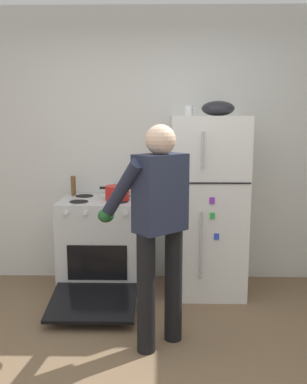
{
  "coord_description": "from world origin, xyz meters",
  "views": [
    {
      "loc": [
        0.1,
        -2.37,
        1.64
      ],
      "look_at": [
        0.03,
        1.32,
        1.0
      ],
      "focal_mm": 39.99,
      "sensor_mm": 36.0,
      "label": 1
    }
  ],
  "objects_px": {
    "stove_range": "(102,246)",
    "pepper_mill": "(73,185)",
    "refrigerator": "(207,206)",
    "red_pot": "(117,193)",
    "mixing_bowl": "(218,108)",
    "coffee_mug": "(189,111)",
    "person_cook": "(157,217)"
  },
  "relations": [
    {
      "from": "person_cook",
      "to": "red_pot",
      "type": "xyz_separation_m",
      "value": [
        -0.38,
        0.97,
        0.0
      ]
    },
    {
      "from": "stove_range",
      "to": "mixing_bowl",
      "type": "xyz_separation_m",
      "value": [
        1.08,
        0.02,
        1.29
      ]
    },
    {
      "from": "person_cook",
      "to": "pepper_mill",
      "type": "distance_m",
      "value": 1.48
    },
    {
      "from": "person_cook",
      "to": "mixing_bowl",
      "type": "height_order",
      "value": "mixing_bowl"
    },
    {
      "from": "pepper_mill",
      "to": "stove_range",
      "type": "bearing_deg",
      "value": -35.96
    },
    {
      "from": "refrigerator",
      "to": "coffee_mug",
      "type": "distance_m",
      "value": 0.9
    },
    {
      "from": "mixing_bowl",
      "to": "red_pot",
      "type": "bearing_deg",
      "value": -176.88
    },
    {
      "from": "person_cook",
      "to": "red_pot",
      "type": "distance_m",
      "value": 1.04
    },
    {
      "from": "refrigerator",
      "to": "stove_range",
      "type": "distance_m",
      "value": 1.07
    },
    {
      "from": "refrigerator",
      "to": "mixing_bowl",
      "type": "relative_size",
      "value": 5.54
    },
    {
      "from": "stove_range",
      "to": "pepper_mill",
      "type": "xyz_separation_m",
      "value": [
        -0.3,
        0.22,
        0.55
      ]
    },
    {
      "from": "coffee_mug",
      "to": "red_pot",
      "type": "bearing_deg",
      "value": -171.39
    },
    {
      "from": "stove_range",
      "to": "red_pot",
      "type": "xyz_separation_m",
      "value": [
        0.16,
        -0.03,
        0.52
      ]
    },
    {
      "from": "red_pot",
      "to": "mixing_bowl",
      "type": "height_order",
      "value": "mixing_bowl"
    },
    {
      "from": "red_pot",
      "to": "coffee_mug",
      "type": "xyz_separation_m",
      "value": [
        0.66,
        0.1,
        0.75
      ]
    },
    {
      "from": "mixing_bowl",
      "to": "stove_range",
      "type": "bearing_deg",
      "value": -179.06
    },
    {
      "from": "refrigerator",
      "to": "pepper_mill",
      "type": "height_order",
      "value": "refrigerator"
    },
    {
      "from": "stove_range",
      "to": "coffee_mug",
      "type": "height_order",
      "value": "coffee_mug"
    },
    {
      "from": "pepper_mill",
      "to": "mixing_bowl",
      "type": "xyz_separation_m",
      "value": [
        1.38,
        -0.2,
        0.74
      ]
    },
    {
      "from": "mixing_bowl",
      "to": "coffee_mug",
      "type": "bearing_deg",
      "value": 169.01
    },
    {
      "from": "refrigerator",
      "to": "pepper_mill",
      "type": "bearing_deg",
      "value": 171.23
    },
    {
      "from": "person_cook",
      "to": "mixing_bowl",
      "type": "distance_m",
      "value": 1.39
    },
    {
      "from": "stove_range",
      "to": "pepper_mill",
      "type": "height_order",
      "value": "pepper_mill"
    },
    {
      "from": "refrigerator",
      "to": "red_pot",
      "type": "bearing_deg",
      "value": -176.61
    },
    {
      "from": "stove_range",
      "to": "coffee_mug",
      "type": "distance_m",
      "value": 1.51
    },
    {
      "from": "person_cook",
      "to": "red_pot",
      "type": "bearing_deg",
      "value": 111.34
    },
    {
      "from": "red_pot",
      "to": "pepper_mill",
      "type": "bearing_deg",
      "value": 151.48
    },
    {
      "from": "person_cook",
      "to": "pepper_mill",
      "type": "xyz_separation_m",
      "value": [
        -0.84,
        1.22,
        0.03
      ]
    },
    {
      "from": "pepper_mill",
      "to": "person_cook",
      "type": "bearing_deg",
      "value": -55.44
    },
    {
      "from": "pepper_mill",
      "to": "mixing_bowl",
      "type": "height_order",
      "value": "mixing_bowl"
    },
    {
      "from": "stove_range",
      "to": "pepper_mill",
      "type": "distance_m",
      "value": 0.66
    },
    {
      "from": "person_cook",
      "to": "mixing_bowl",
      "type": "xyz_separation_m",
      "value": [
        0.54,
        1.02,
        0.77
      ]
    }
  ]
}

